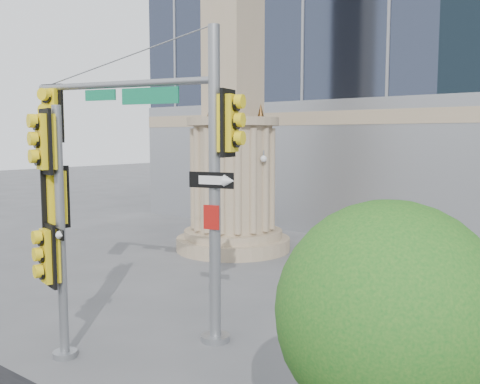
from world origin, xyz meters
The scene contains 5 objects.
ground centered at (0.00, 0.00, 0.00)m, with size 120.00×120.00×0.00m, color #545456.
monument centered at (-6.00, 9.00, 5.52)m, with size 4.40×4.40×16.60m.
main_signal_pole centered at (-1.64, 1.21, 4.13)m, with size 5.09×1.68×6.67m.
secondary_signal_pole centered at (-2.38, -1.09, 2.94)m, with size 0.87×0.77×5.00m.
street_tree centered at (4.78, -1.78, 2.48)m, with size 2.42×2.36×3.77m.
Camera 1 is at (6.81, -6.95, 4.40)m, focal length 40.00 mm.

